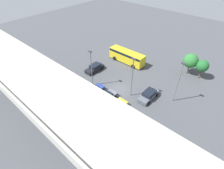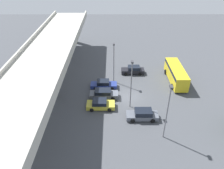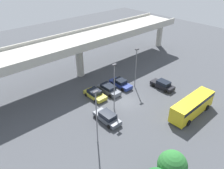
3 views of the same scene
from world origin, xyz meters
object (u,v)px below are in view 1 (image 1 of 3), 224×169
(parked_car_4, at_px, (95,68))
(tree_front_centre, at_px, (191,61))
(parked_car_0, at_px, (149,95))
(tree_front_left, at_px, (202,66))
(lamp_post_mid_lot, at_px, (179,80))
(parked_car_3, at_px, (93,91))
(lamp_post_near_aisle, at_px, (91,66))
(lamp_post_by_overpass, at_px, (132,75))
(parked_car_2, at_px, (105,98))
(shuttle_bus, at_px, (127,56))
(parked_car_1, at_px, (116,107))

(parked_car_4, relative_size, tree_front_centre, 0.96)
(parked_car_0, distance_m, tree_front_left, 13.47)
(lamp_post_mid_lot, relative_size, tree_front_left, 1.89)
(parked_car_3, bearing_deg, lamp_post_near_aisle, 46.89)
(lamp_post_by_overpass, distance_m, tree_front_centre, 15.03)
(parked_car_3, height_order, parked_car_4, parked_car_4)
(lamp_post_near_aisle, relative_size, tree_front_centre, 1.62)
(parked_car_0, height_order, parked_car_2, parked_car_0)
(parked_car_3, bearing_deg, lamp_post_by_overpass, -52.49)
(parked_car_4, xyz_separation_m, shuttle_bus, (-3.04, -7.73, 0.96))
(parked_car_0, height_order, tree_front_left, tree_front_left)
(parked_car_3, distance_m, lamp_post_by_overpass, 8.18)
(parked_car_4, xyz_separation_m, lamp_post_near_aisle, (-3.41, 3.90, 3.78))
(parked_car_2, height_order, lamp_post_by_overpass, lamp_post_by_overpass)
(parked_car_1, distance_m, parked_car_4, 12.84)
(parked_car_4, distance_m, tree_front_centre, 20.61)
(parked_car_2, relative_size, tree_front_centre, 0.99)
(shuttle_bus, bearing_deg, parked_car_1, -59.05)
(parked_car_2, distance_m, lamp_post_near_aisle, 6.57)
(lamp_post_mid_lot, distance_m, tree_front_centre, 10.40)
(parked_car_3, xyz_separation_m, parked_car_4, (5.38, -5.74, 0.05))
(parked_car_3, xyz_separation_m, lamp_post_mid_lot, (-12.29, -8.28, 4.01))
(lamp_post_mid_lot, bearing_deg, parked_car_1, 53.54)
(lamp_post_near_aisle, bearing_deg, shuttle_bus, -88.17)
(lamp_post_by_overpass, bearing_deg, tree_front_centre, -109.49)
(parked_car_4, height_order, lamp_post_near_aisle, lamp_post_near_aisle)
(lamp_post_by_overpass, bearing_deg, lamp_post_mid_lot, -149.30)
(parked_car_2, bearing_deg, tree_front_centre, -22.33)
(lamp_post_near_aisle, distance_m, lamp_post_mid_lot, 15.64)
(parked_car_4, xyz_separation_m, tree_front_left, (-18.54, -12.66, 2.25))
(parked_car_2, distance_m, lamp_post_by_overpass, 6.33)
(parked_car_0, bearing_deg, parked_car_2, -42.95)
(lamp_post_by_overpass, bearing_deg, parked_car_2, 59.04)
(shuttle_bus, bearing_deg, parked_car_0, -34.64)
(lamp_post_near_aisle, height_order, lamp_post_by_overpass, lamp_post_by_overpass)
(parked_car_2, xyz_separation_m, tree_front_left, (-10.04, -18.30, 2.25))
(parked_car_2, xyz_separation_m, parked_car_4, (8.50, -5.64, -0.00))
(lamp_post_near_aisle, xyz_separation_m, tree_front_centre, (-12.62, -16.60, -1.31))
(parked_car_2, relative_size, tree_front_left, 1.11)
(parked_car_0, xyz_separation_m, shuttle_bus, (10.90, -7.53, 0.96))
(parked_car_3, relative_size, lamp_post_near_aisle, 0.61)
(parked_car_0, height_order, parked_car_3, parked_car_0)
(parked_car_4, bearing_deg, parked_car_2, 56.45)
(lamp_post_mid_lot, relative_size, lamp_post_by_overpass, 1.00)
(parked_car_1, height_order, tree_front_left, tree_front_left)
(parked_car_4, relative_size, lamp_post_near_aisle, 0.60)
(parked_car_0, xyz_separation_m, lamp_post_mid_lot, (-3.73, -2.33, 3.96))
(parked_car_0, relative_size, parked_car_3, 0.99)
(parked_car_0, height_order, tree_front_centre, tree_front_centre)
(parked_car_3, bearing_deg, parked_car_0, -55.21)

